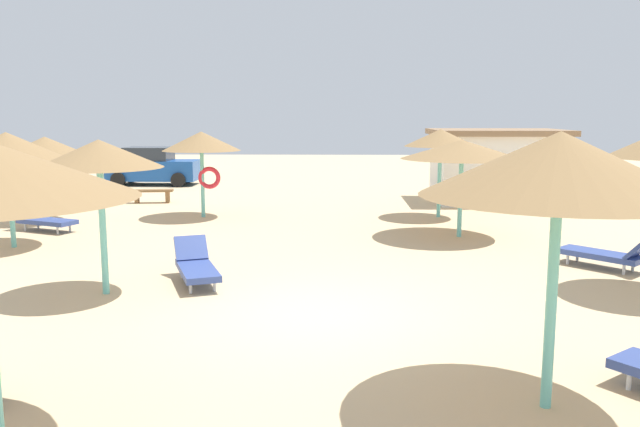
{
  "coord_description": "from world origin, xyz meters",
  "views": [
    {
      "loc": [
        0.32,
        -10.04,
        3.26
      ],
      "look_at": [
        0.0,
        3.0,
        1.2
      ],
      "focal_mm": 35.91,
      "sensor_mm": 36.0,
      "label": 1
    }
  ],
  "objects_px": {
    "lounger_2": "(196,266)",
    "lounger_4": "(607,254)",
    "beach_cabana": "(496,165)",
    "bench_0": "(152,193)",
    "parasol_2": "(99,155)",
    "parasol_3": "(45,146)",
    "parasol_6": "(441,138)",
    "parasol_8": "(462,150)",
    "parasol_5": "(202,142)",
    "bench_1": "(503,200)",
    "parked_car": "(153,167)",
    "parasol_7": "(7,147)",
    "lounger_3": "(43,220)",
    "parasol_1": "(559,165)"
  },
  "relations": [
    {
      "from": "beach_cabana",
      "to": "parasol_5",
      "type": "bearing_deg",
      "value": -159.25
    },
    {
      "from": "parasol_6",
      "to": "bench_1",
      "type": "relative_size",
      "value": 1.84
    },
    {
      "from": "lounger_3",
      "to": "lounger_4",
      "type": "bearing_deg",
      "value": -16.25
    },
    {
      "from": "parasol_6",
      "to": "beach_cabana",
      "type": "height_order",
      "value": "parasol_6"
    },
    {
      "from": "lounger_4",
      "to": "lounger_2",
      "type": "bearing_deg",
      "value": -171.15
    },
    {
      "from": "parasol_8",
      "to": "lounger_2",
      "type": "distance_m",
      "value": 7.92
    },
    {
      "from": "bench_0",
      "to": "parasol_6",
      "type": "bearing_deg",
      "value": -16.69
    },
    {
      "from": "beach_cabana",
      "to": "parasol_3",
      "type": "bearing_deg",
      "value": -162.49
    },
    {
      "from": "parasol_7",
      "to": "lounger_3",
      "type": "xyz_separation_m",
      "value": [
        -0.24,
        2.17,
        -2.14
      ]
    },
    {
      "from": "lounger_2",
      "to": "lounger_4",
      "type": "bearing_deg",
      "value": 8.85
    },
    {
      "from": "parasol_6",
      "to": "lounger_2",
      "type": "height_order",
      "value": "parasol_6"
    },
    {
      "from": "parasol_1",
      "to": "lounger_2",
      "type": "height_order",
      "value": "parasol_1"
    },
    {
      "from": "lounger_2",
      "to": "beach_cabana",
      "type": "height_order",
      "value": "beach_cabana"
    },
    {
      "from": "bench_1",
      "to": "lounger_2",
      "type": "bearing_deg",
      "value": -131.2
    },
    {
      "from": "parasol_3",
      "to": "bench_1",
      "type": "bearing_deg",
      "value": 9.77
    },
    {
      "from": "parasol_2",
      "to": "parasol_3",
      "type": "distance_m",
      "value": 9.1
    },
    {
      "from": "parasol_2",
      "to": "parasol_3",
      "type": "relative_size",
      "value": 1.1
    },
    {
      "from": "parasol_3",
      "to": "parked_car",
      "type": "relative_size",
      "value": 0.63
    },
    {
      "from": "bench_1",
      "to": "parked_car",
      "type": "height_order",
      "value": "parked_car"
    },
    {
      "from": "parasol_7",
      "to": "lounger_3",
      "type": "relative_size",
      "value": 1.41
    },
    {
      "from": "parasol_8",
      "to": "parasol_5",
      "type": "bearing_deg",
      "value": 157.62
    },
    {
      "from": "parked_car",
      "to": "parasol_1",
      "type": "bearing_deg",
      "value": -64.15
    },
    {
      "from": "parasol_7",
      "to": "bench_1",
      "type": "height_order",
      "value": "parasol_7"
    },
    {
      "from": "parasol_3",
      "to": "lounger_2",
      "type": "distance_m",
      "value": 9.5
    },
    {
      "from": "bench_0",
      "to": "beach_cabana",
      "type": "relative_size",
      "value": 0.33
    },
    {
      "from": "lounger_4",
      "to": "beach_cabana",
      "type": "bearing_deg",
      "value": 89.04
    },
    {
      "from": "parasol_1",
      "to": "bench_1",
      "type": "xyz_separation_m",
      "value": [
        3.31,
        14.73,
        -2.37
      ]
    },
    {
      "from": "parasol_6",
      "to": "lounger_3",
      "type": "relative_size",
      "value": 1.38
    },
    {
      "from": "parasol_7",
      "to": "bench_0",
      "type": "bearing_deg",
      "value": 81.39
    },
    {
      "from": "parasol_7",
      "to": "bench_0",
      "type": "height_order",
      "value": "parasol_7"
    },
    {
      "from": "parasol_2",
      "to": "lounger_2",
      "type": "bearing_deg",
      "value": 28.27
    },
    {
      "from": "parasol_7",
      "to": "bench_1",
      "type": "xyz_separation_m",
      "value": [
        13.55,
        6.38,
        -2.11
      ]
    },
    {
      "from": "lounger_2",
      "to": "lounger_3",
      "type": "relative_size",
      "value": 0.99
    },
    {
      "from": "parasol_1",
      "to": "parasol_3",
      "type": "bearing_deg",
      "value": 132.16
    },
    {
      "from": "parasol_1",
      "to": "parasol_3",
      "type": "relative_size",
      "value": 1.2
    },
    {
      "from": "beach_cabana",
      "to": "bench_1",
      "type": "bearing_deg",
      "value": -95.92
    },
    {
      "from": "lounger_2",
      "to": "bench_0",
      "type": "xyz_separation_m",
      "value": [
        -4.0,
        11.0,
        0.02
      ]
    },
    {
      "from": "parasol_8",
      "to": "parasol_1",
      "type": "bearing_deg",
      "value": -95.31
    },
    {
      "from": "parked_car",
      "to": "parasol_2",
      "type": "bearing_deg",
      "value": -76.77
    },
    {
      "from": "parasol_8",
      "to": "bench_0",
      "type": "relative_size",
      "value": 2.07
    },
    {
      "from": "lounger_4",
      "to": "parasol_8",
      "type": "bearing_deg",
      "value": 124.82
    },
    {
      "from": "lounger_2",
      "to": "parked_car",
      "type": "xyz_separation_m",
      "value": [
        -5.64,
        16.89,
        0.5
      ]
    },
    {
      "from": "lounger_2",
      "to": "parasol_5",
      "type": "bearing_deg",
      "value": 100.65
    },
    {
      "from": "parasol_2",
      "to": "parasol_8",
      "type": "distance_m",
      "value": 9.33
    },
    {
      "from": "lounger_3",
      "to": "lounger_4",
      "type": "height_order",
      "value": "lounger_4"
    },
    {
      "from": "parked_car",
      "to": "beach_cabana",
      "type": "relative_size",
      "value": 0.85
    },
    {
      "from": "parked_car",
      "to": "parasol_3",
      "type": "bearing_deg",
      "value": -92.33
    },
    {
      "from": "parasol_1",
      "to": "parasol_7",
      "type": "xyz_separation_m",
      "value": [
        -10.24,
        8.36,
        -0.26
      ]
    },
    {
      "from": "parasol_3",
      "to": "bench_0",
      "type": "relative_size",
      "value": 1.66
    },
    {
      "from": "parasol_7",
      "to": "lounger_3",
      "type": "distance_m",
      "value": 3.06
    }
  ]
}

